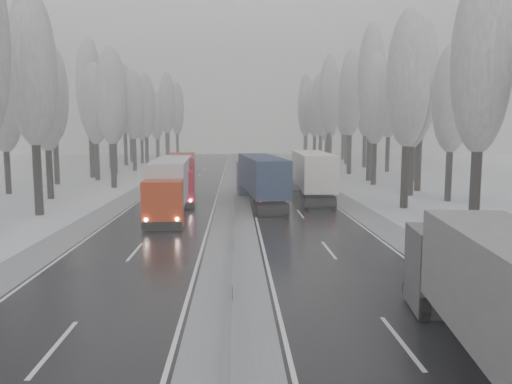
{
  "coord_description": "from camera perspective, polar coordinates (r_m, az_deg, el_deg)",
  "views": [
    {
      "loc": [
        0.2,
        -14.47,
        6.44
      ],
      "look_at": [
        1.62,
        20.58,
        2.2
      ],
      "focal_mm": 35.0,
      "sensor_mm": 36.0,
      "label": 1
    }
  ],
  "objects": [
    {
      "name": "tree_62",
      "position": [
        60.02,
        -16.22,
        10.36
      ],
      "size": [
        3.6,
        3.6,
        16.04
      ],
      "color": "black",
      "rests_on": "ground"
    },
    {
      "name": "tree_28",
      "position": [
        88.14,
        8.38,
        10.85
      ],
      "size": [
        3.6,
        3.6,
        19.62
      ],
      "color": "black",
      "rests_on": "ground"
    },
    {
      "name": "tree_63",
      "position": [
        66.14,
        -22.17,
        10.25
      ],
      "size": [
        3.6,
        3.6,
        16.88
      ],
      "color": "black",
      "rests_on": "ground"
    },
    {
      "name": "truck_red_red",
      "position": [
        48.93,
        -8.55,
        2.11
      ],
      "size": [
        3.81,
        16.34,
        4.16
      ],
      "rotation": [
        0.0,
        0.0,
        0.08
      ],
      "color": "#B20A26",
      "rests_on": "ground"
    },
    {
      "name": "tree_69",
      "position": [
        90.41,
        -16.44,
        10.43
      ],
      "size": [
        3.6,
        3.6,
        19.35
      ],
      "color": "black",
      "rests_on": "ground"
    },
    {
      "name": "tree_66",
      "position": [
        79.05,
        -15.96,
        9.09
      ],
      "size": [
        3.6,
        3.6,
        15.23
      ],
      "color": "black",
      "rests_on": "ground"
    },
    {
      "name": "median_guardrail",
      "position": [
        44.84,
        -2.56,
        -0.6
      ],
      "size": [
        0.12,
        200.0,
        0.76
      ],
      "color": "slate",
      "rests_on": "ground"
    },
    {
      "name": "median_slush",
      "position": [
        44.93,
        -2.56,
        -1.33
      ],
      "size": [
        3.0,
        200.0,
        0.04
      ],
      "primitive_type": "cube",
      "color": "gray",
      "rests_on": "ground"
    },
    {
      "name": "tree_38",
      "position": [
        132.6,
        5.78,
        9.08
      ],
      "size": [
        3.6,
        3.6,
        17.97
      ],
      "color": "black",
      "rests_on": "ground"
    },
    {
      "name": "truck_red_white",
      "position": [
        40.17,
        -9.69,
        1.13
      ],
      "size": [
        3.42,
        16.65,
        4.24
      ],
      "rotation": [
        0.0,
        0.0,
        0.05
      ],
      "color": "#AB2809",
      "rests_on": "ground"
    },
    {
      "name": "tree_37",
      "position": [
        126.95,
        8.59,
        8.68
      ],
      "size": [
        3.6,
        3.6,
        16.37
      ],
      "color": "black",
      "rests_on": "ground"
    },
    {
      "name": "shoulder_left",
      "position": [
        46.12,
        -15.34,
        -1.36
      ],
      "size": [
        2.4,
        200.0,
        0.04
      ],
      "primitive_type": "cube",
      "color": "gray",
      "rests_on": "ground"
    },
    {
      "name": "tree_24",
      "position": [
        68.17,
        13.04,
        12.4
      ],
      "size": [
        3.6,
        3.6,
        20.49
      ],
      "color": "black",
      "rests_on": "ground"
    },
    {
      "name": "ground",
      "position": [
        15.84,
        -2.97,
        -17.11
      ],
      "size": [
        260.0,
        260.0,
        0.0
      ],
      "primitive_type": "plane",
      "color": "white",
      "rests_on": "ground"
    },
    {
      "name": "tree_78",
      "position": [
        131.13,
        -10.25,
        9.47
      ],
      "size": [
        3.6,
        3.6,
        19.55
      ],
      "color": "black",
      "rests_on": "ground"
    },
    {
      "name": "tree_35",
      "position": [
        117.54,
        9.96,
        9.39
      ],
      "size": [
        3.6,
        3.6,
        18.25
      ],
      "color": "black",
      "rests_on": "ground"
    },
    {
      "name": "truck_cream_box",
      "position": [
        48.42,
        6.27,
        2.34
      ],
      "size": [
        3.47,
        17.66,
        4.5
      ],
      "rotation": [
        0.0,
        0.0,
        -0.04
      ],
      "color": "#AAA697",
      "rests_on": "ground"
    },
    {
      "name": "tree_29",
      "position": [
        93.58,
        12.42,
        9.94
      ],
      "size": [
        3.6,
        3.6,
        18.11
      ],
      "color": "black",
      "rests_on": "ground"
    },
    {
      "name": "tree_31",
      "position": [
        102.77,
        10.35,
        9.87
      ],
      "size": [
        3.6,
        3.6,
        18.58
      ],
      "color": "black",
      "rests_on": "ground"
    },
    {
      "name": "carriageway_left",
      "position": [
        45.26,
        -9.22,
        -1.36
      ],
      "size": [
        7.5,
        200.0,
        0.03
      ],
      "primitive_type": "cube",
      "color": "black",
      "rests_on": "ground"
    },
    {
      "name": "tree_25",
      "position": [
        73.97,
        17.47,
        11.3
      ],
      "size": [
        3.6,
        3.6,
        19.44
      ],
      "color": "black",
      "rests_on": "ground"
    },
    {
      "name": "tree_65",
      "position": [
        74.26,
        -18.51,
        11.26
      ],
      "size": [
        3.6,
        3.6,
        19.48
      ],
      "color": "black",
      "rests_on": "ground"
    },
    {
      "name": "tree_74",
      "position": [
        114.99,
        -10.11,
        9.89
      ],
      "size": [
        3.6,
        3.6,
        19.68
      ],
      "color": "black",
      "rests_on": "ground"
    },
    {
      "name": "tree_70",
      "position": [
        95.22,
        -12.49,
        9.49
      ],
      "size": [
        3.6,
        3.6,
        17.09
      ],
      "color": "black",
      "rests_on": "ground"
    },
    {
      "name": "tree_26",
      "position": [
        77.91,
        10.76,
        10.94
      ],
      "size": [
        3.6,
        3.6,
        18.78
      ],
      "color": "black",
      "rests_on": "ground"
    },
    {
      "name": "tree_61",
      "position": [
        57.82,
        -26.88,
        8.71
      ],
      "size": [
        3.6,
        3.6,
        13.95
      ],
      "color": "black",
      "rests_on": "ground"
    },
    {
      "name": "tree_36",
      "position": [
        121.98,
        5.7,
        9.95
      ],
      "size": [
        3.6,
        3.6,
        20.23
      ],
      "color": "black",
      "rests_on": "ground"
    },
    {
      "name": "tree_22",
      "position": [
        62.5,
        13.51,
        10.19
      ],
      "size": [
        3.6,
        3.6,
        15.86
      ],
      "color": "black",
      "rests_on": "ground"
    },
    {
      "name": "tree_33",
      "position": [
        109.48,
        8.05,
        8.3
      ],
      "size": [
        3.6,
        3.6,
        14.33
      ],
      "color": "black",
      "rests_on": "ground"
    },
    {
      "name": "shoulder_right",
      "position": [
        46.03,
        10.25,
        -1.24
      ],
      "size": [
        2.4,
        200.0,
        0.04
      ],
      "primitive_type": "cube",
      "color": "gray",
      "rests_on": "ground"
    },
    {
      "name": "carriageway_right",
      "position": [
        45.21,
        4.11,
        -1.3
      ],
      "size": [
        7.5,
        200.0,
        0.03
      ],
      "primitive_type": "cube",
      "color": "black",
      "rests_on": "ground"
    },
    {
      "name": "tree_39",
      "position": [
        136.93,
        6.72,
        8.52
      ],
      "size": [
        3.6,
        3.6,
        16.19
      ],
      "color": "black",
      "rests_on": "ground"
    },
    {
      "name": "tree_34",
      "position": [
        111.98,
        5.73,
        9.38
      ],
      "size": [
        3.6,
        3.6,
        17.63
      ],
      "color": "black",
      "rests_on": "ground"
    },
    {
      "name": "tree_19",
      "position": [
        49.72,
        21.51,
        9.85
      ],
      "size": [
        3.6,
        3.6,
        14.57
      ],
      "color": "black",
      "rests_on": "ground"
    },
    {
      "name": "tree_73",
      "position": [
        109.34,
        -14.12,
        9.13
      ],
      "size": [
        3.6,
        3.6,
        17.22
      ],
      "color": "black",
      "rests_on": "ground"
    },
    {
      "name": "tree_58",
      "position": [
        42.19,
        -24.23,
        12.64
      ],
      "size": [
        3.6,
        3.6,
        17.21
      ],
      "color": "black",
      "rests_on": "ground"
    },
    {
      "name": "tree_30",
      "position": [
        97.69,
        7.43,
        9.81
      ],
      "size": [
        3.6,
        3.6,
        17.86
      ],
      "color": "black",
      "rests_on": "ground"
    },
    {
      "name": "tree_27",
      "position": [
        83.57,
        14.97,
        10.04
      ],
      "size": [
        3.6,
        3.6,
        17.62
      ],
      "color": "black",
      "rests_on": "ground"
    },
    {
      "name": "tree_75",
      "position": [
        120.42,
        -14.21,
        9.33
      ],
      "size": [
        3.6,
        3.6,
        18.6
      ],
      "color": "black",
      "rests_on": "ground"
    },
    {
      "name": "tree_23",
      "position": [
        68.15,
        17.7,
        8.53
      ],
      "size": [
        3.6,
        3.6,
        13.55
      ],
      "color": "black",
      "rests_on": "ground"
    },
    {
      "name": "tree_60",
      "position": [
        51.97,
        -22.88,
        9.83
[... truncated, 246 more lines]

